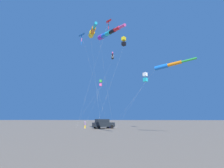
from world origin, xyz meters
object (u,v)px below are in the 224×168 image
object	(u,v)px
cooler_box	(110,127)
kite_delta_small_distant	(81,35)
parked_car	(103,124)
person_child_green_jacket	(85,124)
kite_windsock_long_streamer_right	(92,32)
kite_delta_orange_high_right	(108,21)
kite_box_rainbow_low_near	(145,77)
kite_windsock_striped_overhead	(168,65)
person_adult_flyer	(102,122)
kite_box_red_high_left	(101,83)
person_child_grey_jacket	(97,123)
kite_box_purple_drifting	(124,41)
kite_windsock_magenta_far_left	(107,34)
kite_windsock_teal_far_right	(113,56)

from	to	relation	value
cooler_box	kite_delta_small_distant	distance (m)	21.68
parked_car	person_child_green_jacket	size ratio (longest dim) A/B	3.07
kite_delta_small_distant	cooler_box	bearing A→B (deg)	-47.02
kite_windsock_long_streamer_right	kite_delta_orange_high_right	size ratio (longest dim) A/B	0.80
kite_box_rainbow_low_near	kite_windsock_striped_overhead	bearing A→B (deg)	-167.98
person_adult_flyer	kite_box_red_high_left	xyz separation A→B (m)	(-12.82, -2.82, 8.34)
person_child_grey_jacket	kite_delta_small_distant	world-z (taller)	kite_delta_small_distant
person_adult_flyer	kite_delta_orange_high_right	xyz separation A→B (m)	(-17.60, -5.42, 19.54)
person_adult_flyer	kite_box_purple_drifting	size ratio (longest dim) A/B	0.09
kite_windsock_magenta_far_left	parked_car	bearing A→B (deg)	15.13
person_child_green_jacket	kite_box_purple_drifting	bearing A→B (deg)	-77.42
person_adult_flyer	kite_box_purple_drifting	bearing A→B (deg)	-143.22
kite_windsock_teal_far_right	kite_box_purple_drifting	world-z (taller)	kite_box_purple_drifting
parked_car	kite_delta_orange_high_right	world-z (taller)	kite_delta_orange_high_right
person_child_green_jacket	kite_windsock_teal_far_right	distance (m)	15.94
person_child_green_jacket	kite_windsock_magenta_far_left	size ratio (longest dim) A/B	0.08
kite_box_red_high_left	kite_windsock_teal_far_right	distance (m)	6.84
person_child_green_jacket	kite_windsock_striped_overhead	xyz separation A→B (m)	(-11.64, -15.06, 7.63)
kite_windsock_long_streamer_right	kite_windsock_striped_overhead	size ratio (longest dim) A/B	1.36
kite_box_purple_drifting	kite_box_rainbow_low_near	distance (m)	11.08
kite_delta_small_distant	kite_windsock_magenta_far_left	world-z (taller)	kite_delta_small_distant
kite_windsock_magenta_far_left	person_child_grey_jacket	bearing A→B (deg)	18.87
person_child_grey_jacket	kite_delta_small_distant	xyz separation A→B (m)	(-7.79, 1.86, 19.65)
person_child_green_jacket	kite_windsock_teal_far_right	world-z (taller)	kite_windsock_teal_far_right
person_child_grey_jacket	kite_box_rainbow_low_near	xyz separation A→B (m)	(-6.14, -11.80, 9.38)
person_child_grey_jacket	kite_windsock_teal_far_right	xyz separation A→B (m)	(-5.46, -4.89, 14.85)
kite_windsock_teal_far_right	kite_windsock_magenta_far_left	xyz separation A→B (m)	(-14.67, -2.00, -3.74)
kite_box_purple_drifting	kite_delta_small_distant	bearing A→B (deg)	113.22
kite_box_purple_drifting	kite_box_rainbow_low_near	xyz separation A→B (m)	(-2.30, -4.47, -9.88)
parked_car	kite_windsock_long_streamer_right	world-z (taller)	kite_windsock_long_streamer_right
kite_windsock_long_streamer_right	kite_windsock_teal_far_right	size ratio (longest dim) A/B	1.04
kite_box_red_high_left	kite_box_purple_drifting	size ratio (longest dim) A/B	0.47
cooler_box	kite_box_purple_drifting	size ratio (longest dim) A/B	0.03
kite_delta_small_distant	kite_windsock_magenta_far_left	size ratio (longest dim) A/B	1.19
person_child_green_jacket	kite_box_purple_drifting	distance (m)	21.03
kite_box_red_high_left	kite_windsock_teal_far_right	bearing A→B (deg)	-67.84
kite_box_rainbow_low_near	person_child_grey_jacket	bearing A→B (deg)	62.52
kite_delta_orange_high_right	person_child_grey_jacket	bearing A→B (deg)	24.49
cooler_box	kite_windsock_striped_overhead	distance (m)	19.86
kite_windsock_magenta_far_left	person_child_green_jacket	bearing A→B (deg)	28.23
kite_delta_small_distant	kite_windsock_striped_overhead	world-z (taller)	kite_delta_small_distant
kite_delta_orange_high_right	kite_delta_small_distant	world-z (taller)	kite_delta_small_distant
kite_delta_small_distant	kite_box_rainbow_low_near	size ratio (longest dim) A/B	1.88
parked_car	person_child_green_jacket	world-z (taller)	parked_car
person_adult_flyer	kite_box_rainbow_low_near	distance (m)	19.71
cooler_box	person_adult_flyer	size ratio (longest dim) A/B	0.34
kite_windsock_long_streamer_right	kite_windsock_magenta_far_left	size ratio (longest dim) A/B	0.94
kite_delta_small_distant	kite_windsock_striped_overhead	size ratio (longest dim) A/B	1.71
kite_delta_orange_high_right	kite_box_rainbow_low_near	distance (m)	13.31
person_child_grey_jacket	kite_box_rainbow_low_near	distance (m)	16.28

